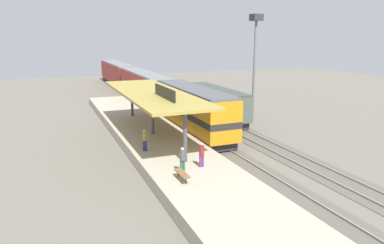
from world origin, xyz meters
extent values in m
plane|color=#666056|center=(2.00, 0.00, 0.00)|extent=(120.00, 120.00, 0.00)
cube|color=#565249|center=(0.00, 0.00, 0.02)|extent=(3.20, 110.00, 0.04)
cube|color=gray|center=(-0.72, 0.00, 0.08)|extent=(0.10, 110.00, 0.16)
cube|color=gray|center=(0.72, 0.00, 0.08)|extent=(0.10, 110.00, 0.16)
cube|color=#565249|center=(4.60, 0.00, 0.02)|extent=(3.20, 110.00, 0.04)
cube|color=gray|center=(3.88, 0.00, 0.08)|extent=(0.10, 110.00, 0.16)
cube|color=gray|center=(5.32, 0.00, 0.08)|extent=(0.10, 110.00, 0.16)
cube|color=#A89E89|center=(-4.60, 0.00, 0.45)|extent=(6.00, 44.00, 0.90)
cylinder|color=#47474C|center=(-4.60, -8.00, 2.70)|extent=(0.28, 0.28, 3.60)
cylinder|color=#47474C|center=(-4.60, 0.00, 2.70)|extent=(0.28, 0.28, 3.60)
cylinder|color=#47474C|center=(-4.60, 8.00, 2.70)|extent=(0.28, 0.28, 3.60)
cube|color=#A38E3D|center=(-4.60, 0.00, 4.60)|extent=(5.20, 18.00, 0.20)
cube|color=black|center=(-4.60, -3.60, 5.15)|extent=(0.12, 4.80, 0.90)
cylinder|color=#333338|center=(-6.00, -11.73, 1.11)|extent=(0.07, 0.07, 0.42)
cylinder|color=#333338|center=(-6.00, -10.43, 1.11)|extent=(0.07, 0.07, 0.42)
cube|color=brown|center=(-6.00, -11.08, 1.36)|extent=(0.44, 1.70, 0.08)
cube|color=#28282D|center=(0.00, 1.81, 0.51)|extent=(2.60, 13.60, 0.70)
cube|color=orange|center=(0.00, 1.81, 2.61)|extent=(2.90, 14.40, 3.50)
cube|color=#515156|center=(0.00, 1.81, 4.48)|extent=(2.78, 14.11, 0.24)
cube|color=#282828|center=(0.00, 1.81, 2.35)|extent=(2.93, 14.43, 0.56)
cube|color=#28282D|center=(0.00, 19.81, 0.51)|extent=(2.60, 19.20, 0.70)
cube|color=maroon|center=(0.00, 19.81, 2.51)|extent=(2.90, 20.00, 3.30)
cube|color=slate|center=(0.00, 19.81, 4.28)|extent=(2.78, 19.60, 0.24)
cube|color=#28282D|center=(0.00, 40.61, 0.51)|extent=(2.60, 19.20, 0.70)
cube|color=maroon|center=(0.00, 40.61, 2.51)|extent=(2.90, 20.00, 3.30)
cube|color=slate|center=(0.00, 40.61, 4.28)|extent=(2.78, 19.60, 0.24)
cube|color=#28282D|center=(4.60, 6.30, 0.51)|extent=(2.50, 11.20, 0.70)
cube|color=#4C564C|center=(4.60, 6.30, 2.16)|extent=(2.80, 12.00, 2.60)
cube|color=#3D453D|center=(4.60, 6.30, 3.58)|extent=(2.69, 11.76, 0.24)
cylinder|color=slate|center=(7.80, 3.31, 5.50)|extent=(0.28, 0.28, 11.00)
cube|color=#333338|center=(7.80, 3.31, 11.35)|extent=(1.10, 1.10, 0.70)
cylinder|color=navy|center=(-6.68, -4.60, 1.32)|extent=(0.16, 0.16, 0.84)
cylinder|color=navy|center=(-6.50, -4.60, 1.32)|extent=(0.16, 0.16, 0.84)
cylinder|color=olive|center=(-6.59, -4.60, 2.06)|extent=(0.34, 0.34, 0.64)
sphere|color=tan|center=(-6.59, -4.60, 2.50)|extent=(0.23, 0.23, 0.23)
cylinder|color=#23603D|center=(-5.62, -9.92, 1.32)|extent=(0.16, 0.16, 0.84)
cylinder|color=#23603D|center=(-5.44, -9.92, 1.32)|extent=(0.16, 0.16, 0.84)
cylinder|color=#4C4C51|center=(-5.53, -9.92, 2.06)|extent=(0.34, 0.34, 0.64)
sphere|color=tan|center=(-5.53, -9.92, 2.50)|extent=(0.23, 0.23, 0.23)
cylinder|color=#663375|center=(-4.06, -9.40, 1.32)|extent=(0.16, 0.16, 0.84)
cylinder|color=#663375|center=(-3.88, -9.40, 1.32)|extent=(0.16, 0.16, 0.84)
cylinder|color=maroon|center=(-3.97, -9.40, 2.06)|extent=(0.34, 0.34, 0.64)
sphere|color=tan|center=(-3.97, -9.40, 2.50)|extent=(0.23, 0.23, 0.23)
camera|label=1|loc=(-13.25, -30.39, 9.47)|focal=33.85mm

